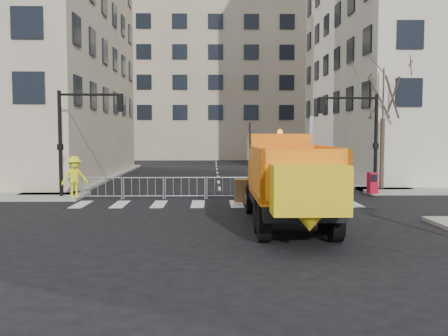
{
  "coord_description": "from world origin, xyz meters",
  "views": [
    {
      "loc": [
        -0.43,
        -17.51,
        3.29
      ],
      "look_at": [
        0.05,
        2.5,
        1.89
      ],
      "focal_mm": 40.0,
      "sensor_mm": 36.0,
      "label": 1
    }
  ],
  "objects_px": {
    "plow_truck": "(288,177)",
    "worker": "(75,177)",
    "cop_c": "(280,185)",
    "newspaper_box": "(372,183)",
    "cop_b": "(277,187)",
    "cop_a": "(279,183)"
  },
  "relations": [
    {
      "from": "cop_a",
      "to": "cop_c",
      "type": "height_order",
      "value": "cop_a"
    },
    {
      "from": "cop_c",
      "to": "cop_a",
      "type": "bearing_deg",
      "value": 31.09
    },
    {
      "from": "cop_b",
      "to": "cop_c",
      "type": "bearing_deg",
      "value": -108.83
    },
    {
      "from": "cop_a",
      "to": "plow_truck",
      "type": "bearing_deg",
      "value": 46.48
    },
    {
      "from": "worker",
      "to": "newspaper_box",
      "type": "distance_m",
      "value": 15.12
    },
    {
      "from": "cop_a",
      "to": "newspaper_box",
      "type": "relative_size",
      "value": 1.74
    },
    {
      "from": "plow_truck",
      "to": "cop_b",
      "type": "bearing_deg",
      "value": -2.49
    },
    {
      "from": "cop_a",
      "to": "worker",
      "type": "bearing_deg",
      "value": -44.94
    },
    {
      "from": "cop_c",
      "to": "worker",
      "type": "relative_size",
      "value": 0.79
    },
    {
      "from": "plow_truck",
      "to": "newspaper_box",
      "type": "xyz_separation_m",
      "value": [
        5.7,
        8.31,
        -1.05
      ]
    },
    {
      "from": "worker",
      "to": "cop_b",
      "type": "bearing_deg",
      "value": -48.34
    },
    {
      "from": "cop_c",
      "to": "newspaper_box",
      "type": "xyz_separation_m",
      "value": [
        5.11,
        2.07,
        -0.1
      ]
    },
    {
      "from": "cop_b",
      "to": "newspaper_box",
      "type": "xyz_separation_m",
      "value": [
        5.48,
        3.72,
        -0.19
      ]
    },
    {
      "from": "cop_b",
      "to": "newspaper_box",
      "type": "relative_size",
      "value": 1.62
    },
    {
      "from": "cop_c",
      "to": "cop_b",
      "type": "bearing_deg",
      "value": 40.69
    },
    {
      "from": "plow_truck",
      "to": "worker",
      "type": "distance_m",
      "value": 11.68
    },
    {
      "from": "newspaper_box",
      "to": "cop_a",
      "type": "bearing_deg",
      "value": -165.92
    },
    {
      "from": "plow_truck",
      "to": "cop_c",
      "type": "xyz_separation_m",
      "value": [
        0.59,
        6.23,
        -0.95
      ]
    },
    {
      "from": "cop_b",
      "to": "worker",
      "type": "height_order",
      "value": "worker"
    },
    {
      "from": "cop_b",
      "to": "worker",
      "type": "distance_m",
      "value": 9.87
    },
    {
      "from": "cop_b",
      "to": "worker",
      "type": "bearing_deg",
      "value": -19.91
    },
    {
      "from": "worker",
      "to": "newspaper_box",
      "type": "xyz_separation_m",
      "value": [
        15.06,
        1.35,
        -0.46
      ]
    }
  ]
}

